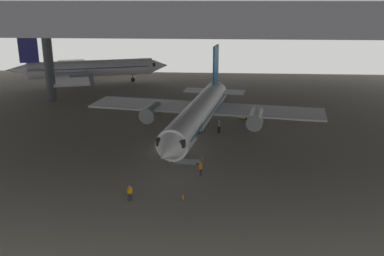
% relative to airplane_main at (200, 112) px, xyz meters
% --- Properties ---
extents(ground_plane, '(110.00, 110.00, 0.00)m').
position_rel_airplane_main_xyz_m(ground_plane, '(-2.54, -5.20, -3.36)').
color(ground_plane, gray).
extents(hangar_structure, '(121.00, 99.00, 18.21)m').
position_rel_airplane_main_xyz_m(hangar_structure, '(-2.62, 8.56, 14.21)').
color(hangar_structure, '#4C4F54').
rests_on(hangar_structure, ground_plane).
extents(airplane_main, '(33.89, 34.73, 10.97)m').
position_rel_airplane_main_xyz_m(airplane_main, '(0.00, 0.00, 0.00)').
color(airplane_main, white).
rests_on(airplane_main, ground_plane).
extents(boarding_stairs, '(4.27, 2.09, 4.55)m').
position_rel_airplane_main_xyz_m(boarding_stairs, '(-1.05, -9.63, -2.64)').
color(boarding_stairs, slate).
rests_on(boarding_stairs, ground_plane).
extents(crew_worker_near_nose, '(0.48, 0.38, 1.55)m').
position_rel_airplane_main_xyz_m(crew_worker_near_nose, '(-5.55, -19.74, -2.48)').
color(crew_worker_near_nose, '#232838').
rests_on(crew_worker_near_nose, ground_plane).
extents(crew_worker_by_stairs, '(0.37, 0.49, 1.55)m').
position_rel_airplane_main_xyz_m(crew_worker_by_stairs, '(0.77, -13.45, -2.48)').
color(crew_worker_by_stairs, '#232838').
rests_on(crew_worker_by_stairs, ground_plane).
extents(airplane_distant, '(33.42, 33.17, 10.86)m').
position_rel_airplane_main_xyz_m(airplane_distant, '(-25.60, 34.26, -0.02)').
color(airplane_distant, white).
rests_on(airplane_distant, ground_plane).
extents(traffic_cone_orange, '(0.36, 0.36, 0.60)m').
position_rel_airplane_main_xyz_m(traffic_cone_orange, '(-0.62, -19.13, -3.07)').
color(traffic_cone_orange, black).
rests_on(traffic_cone_orange, ground_plane).
extents(baggage_tug, '(2.10, 2.51, 0.90)m').
position_rel_airplane_main_xyz_m(baggage_tug, '(6.70, 9.12, -2.83)').
color(baggage_tug, yellow).
rests_on(baggage_tug, ground_plane).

